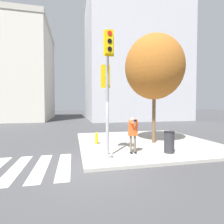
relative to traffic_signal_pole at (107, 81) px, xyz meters
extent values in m
plane|color=#424244|center=(-0.57, -0.75, -3.37)|extent=(160.00, 160.00, 0.00)
cube|color=#ADA89E|center=(2.93, 2.75, -3.31)|extent=(8.00, 8.00, 0.13)
cube|color=silver|center=(-1.77, -0.28, -3.37)|extent=(0.49, 3.17, 0.01)
cube|color=silver|center=(-2.64, -0.28, -3.37)|extent=(0.49, 3.17, 0.01)
cube|color=silver|center=(-3.50, -0.28, -3.37)|extent=(0.49, 3.17, 0.01)
cylinder|color=#939399|center=(0.01, 0.00, -3.18)|extent=(0.50, 0.50, 0.12)
cylinder|color=#939399|center=(0.01, 0.00, -0.51)|extent=(0.13, 0.13, 5.22)
sphere|color=#939399|center=(0.01, 0.00, 2.14)|extent=(0.15, 0.15, 0.15)
cylinder|color=#939399|center=(0.01, 0.23, 0.27)|extent=(0.06, 0.33, 0.05)
cube|color=#E5B70C|center=(0.00, 0.51, 0.27)|extent=(0.30, 0.24, 0.90)
cube|color=#E5B70C|center=(0.00, 0.38, 0.27)|extent=(0.42, 0.03, 1.02)
cylinder|color=red|center=(0.00, 0.65, 0.57)|extent=(0.17, 0.03, 0.17)
cylinder|color=black|center=(0.00, 0.65, 0.27)|extent=(0.17, 0.03, 0.17)
cylinder|color=black|center=(0.00, 0.65, -0.03)|extent=(0.17, 0.03, 0.17)
cylinder|color=#939399|center=(0.00, -0.23, 1.46)|extent=(0.07, 0.33, 0.05)
cube|color=#E5B70C|center=(-0.02, -0.51, 1.46)|extent=(0.31, 0.25, 0.90)
cube|color=#E5B70C|center=(-0.01, -0.38, 1.46)|extent=(0.42, 0.04, 1.02)
cylinder|color=red|center=(-0.02, -0.65, 1.76)|extent=(0.17, 0.04, 0.17)
cylinder|color=black|center=(-0.02, -0.65, 1.46)|extent=(0.17, 0.04, 0.17)
cylinder|color=black|center=(-0.02, -0.65, 1.16)|extent=(0.17, 0.04, 0.17)
cube|color=black|center=(1.19, 0.31, -3.22)|extent=(0.09, 0.24, 0.05)
cube|color=black|center=(1.39, 0.31, -3.22)|extent=(0.09, 0.24, 0.05)
cylinder|color=#6B6051|center=(1.19, 0.37, -2.83)|extent=(0.11, 0.11, 0.82)
cylinder|color=#6B6051|center=(1.39, 0.37, -2.83)|extent=(0.11, 0.11, 0.82)
cube|color=#E55623|center=(1.29, 0.37, -2.14)|extent=(0.40, 0.22, 0.58)
sphere|color=tan|center=(1.29, 0.37, -1.68)|extent=(0.21, 0.21, 0.21)
cube|color=black|center=(1.29, 0.06, -1.70)|extent=(0.12, 0.10, 0.09)
cylinder|color=black|center=(1.29, -0.01, -1.70)|extent=(0.06, 0.08, 0.06)
cylinder|color=#E55623|center=(1.16, 0.23, -1.78)|extent=(0.23, 0.35, 0.23)
cylinder|color=#E55623|center=(1.43, 0.23, -1.78)|extent=(0.23, 0.35, 0.23)
cylinder|color=brown|center=(3.28, 2.28, -1.61)|extent=(0.20, 0.20, 3.27)
ellipsoid|color=#A86023|center=(3.28, 2.28, 1.23)|extent=(3.45, 3.45, 3.80)
cylinder|color=yellow|center=(-0.11, 2.65, -2.98)|extent=(0.18, 0.18, 0.53)
sphere|color=yellow|center=(-0.11, 2.65, -2.66)|extent=(0.16, 0.16, 0.16)
cylinder|color=yellow|center=(-0.11, 2.53, -2.92)|extent=(0.08, 0.06, 0.08)
cylinder|color=#2D2D33|center=(2.97, 0.03, -2.76)|extent=(0.46, 0.46, 0.97)
cylinder|color=black|center=(2.97, 0.03, -2.25)|extent=(0.49, 0.49, 0.04)
cube|color=#BCBCC1|center=(9.01, 22.67, 7.29)|extent=(15.89, 13.50, 21.34)
camera|label=1|loc=(-1.43, -7.30, -1.02)|focal=28.00mm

